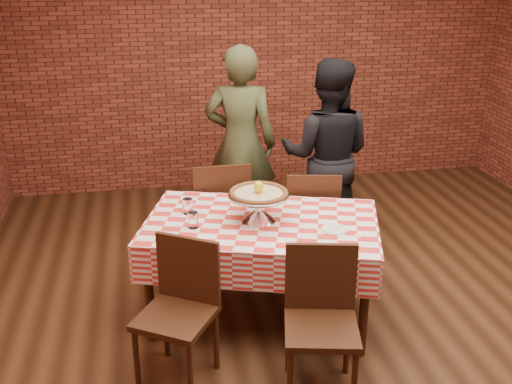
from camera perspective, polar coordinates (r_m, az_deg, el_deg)
ground at (r=4.44m, az=7.86°, el=-12.55°), size 6.00×6.00×0.00m
back_wall at (r=6.66m, az=0.39°, el=12.81°), size 5.50×0.00×5.50m
table at (r=4.34m, az=0.49°, el=-7.38°), size 1.79×1.38×0.75m
tablecloth at (r=4.23m, az=0.50°, el=-4.46°), size 1.84×1.42×0.27m
pizza_stand at (r=4.15m, az=0.25°, el=-1.48°), size 0.61×0.61×0.19m
pizza at (r=4.11m, az=0.26°, el=-0.17°), size 0.57×0.57×0.03m
lemon at (r=4.09m, az=0.26°, el=0.47°), size 0.10×0.10×0.09m
water_glass_left at (r=4.07m, az=-5.99°, el=-2.66°), size 0.09×0.09×0.11m
water_glass_right at (r=4.30m, az=-6.49°, el=-1.34°), size 0.09×0.09×0.11m
side_plate at (r=4.06m, az=7.46°, el=-3.56°), size 0.22×0.22×0.01m
sweetener_packet_a at (r=3.98m, az=8.09°, el=-4.23°), size 0.05×0.04×0.00m
sweetener_packet_b at (r=4.01m, az=9.69°, el=-4.13°), size 0.06×0.06×0.00m
condiment_caddy at (r=4.41m, az=1.27°, el=-0.41°), size 0.10×0.08×0.14m
chair_near_left at (r=3.72m, az=-7.65°, el=-11.72°), size 0.58×0.58×0.90m
chair_near_right at (r=3.61m, az=6.22°, el=-12.75°), size 0.51×0.51×0.91m
chair_far_left at (r=5.06m, az=-3.45°, el=-1.79°), size 0.46×0.46×0.94m
chair_far_right at (r=4.97m, az=5.23°, el=-2.55°), size 0.50×0.50×0.90m
diner_olive at (r=5.43m, az=-1.48°, el=4.61°), size 0.74×0.60×1.77m
diner_black at (r=5.27m, az=6.71°, el=3.45°), size 1.00×0.91×1.69m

